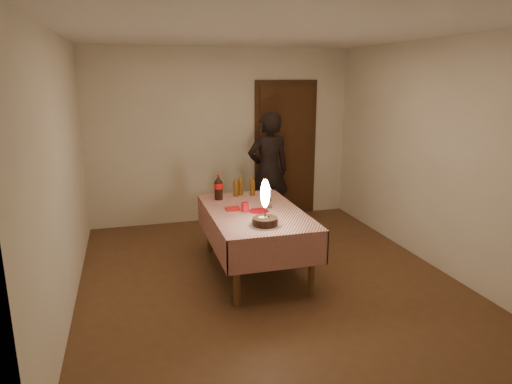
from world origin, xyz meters
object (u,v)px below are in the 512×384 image
birthday_cake (265,213)px  amber_bottle_left (236,187)px  clear_cup (269,204)px  amber_bottle_right (253,186)px  dining_table (255,219)px  amber_bottle_mid (241,186)px  cola_bottle (219,187)px  red_plate (259,211)px  red_cup (245,207)px  photographer (268,171)px

birthday_cake → amber_bottle_left: birthday_cake is taller
clear_cup → amber_bottle_right: bearing=92.9°
dining_table → clear_cup: (0.18, 0.06, 0.14)m
amber_bottle_left → amber_bottle_mid: (0.07, 0.06, 0.00)m
amber_bottle_left → amber_bottle_mid: same height
amber_bottle_right → amber_bottle_mid: size_ratio=1.00×
birthday_cake → amber_bottle_left: bearing=90.7°
dining_table → cola_bottle: 0.69m
red_plate → amber_bottle_left: size_ratio=0.86×
red_cup → amber_bottle_left: amber_bottle_left is taller
birthday_cake → cola_bottle: birthday_cake is taller
amber_bottle_right → cola_bottle: bearing=-169.3°
red_plate → clear_cup: (0.15, 0.10, 0.04)m
red_plate → red_cup: size_ratio=2.20×
cola_bottle → amber_bottle_left: cola_bottle is taller
dining_table → birthday_cake: size_ratio=3.60×
photographer → dining_table: bearing=-113.0°
red_cup → clear_cup: size_ratio=1.11×
dining_table → amber_bottle_mid: bearing=88.8°
birthday_cake → amber_bottle_right: (0.20, 1.19, -0.01)m
dining_table → amber_bottle_left: 0.70m
cola_bottle → photographer: (0.90, 0.86, -0.02)m
amber_bottle_right → photographer: (0.45, 0.78, 0.01)m
amber_bottle_right → clear_cup: bearing=-87.1°
dining_table → cola_bottle: (-0.30, 0.57, 0.25)m
amber_bottle_left → amber_bottle_right: size_ratio=1.00×
amber_bottle_left → red_plate: bearing=-82.3°
birthday_cake → red_plate: 0.52m
dining_table → photographer: size_ratio=1.01×
cola_bottle → amber_bottle_mid: (0.31, 0.15, -0.03)m
red_plate → clear_cup: size_ratio=2.44×
amber_bottle_left → photographer: 1.02m
birthday_cake → amber_bottle_mid: birthday_cake is taller
red_cup → amber_bottle_right: 0.71m
cola_bottle → amber_bottle_mid: size_ratio=1.25×
red_cup → amber_bottle_left: bearing=85.5°
dining_table → amber_bottle_mid: amber_bottle_mid is taller
red_cup → amber_bottle_right: (0.27, 0.65, 0.07)m
red_plate → amber_bottle_right: amber_bottle_right is taller
birthday_cake → dining_table: bearing=85.3°
red_cup → cola_bottle: cola_bottle is taller
red_plate → amber_bottle_mid: size_ratio=0.86×
clear_cup → dining_table: bearing=-160.7°
photographer → amber_bottle_left: bearing=-131.0°
cola_bottle → photographer: size_ratio=0.19×
clear_cup → amber_bottle_mid: size_ratio=0.35×
birthday_cake → amber_bottle_left: 1.20m
birthday_cake → red_plate: (0.08, 0.50, -0.12)m
amber_bottle_right → photographer: size_ratio=0.15×
birthday_cake → photographer: bearing=71.7°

